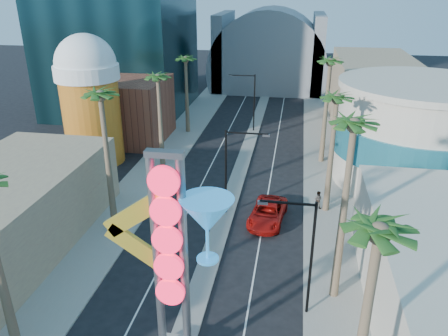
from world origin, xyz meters
TOP-DOWN VIEW (x-y plane):
  - sidewalk_west at (-9.50, 35.00)m, footprint 5.00×100.00m
  - sidewalk_east at (9.50, 35.00)m, footprint 5.00×100.00m
  - median at (0.00, 38.00)m, footprint 1.60×84.00m
  - brick_filler_west at (-16.00, 38.00)m, footprint 10.00×10.00m
  - filler_east at (16.00, 48.00)m, footprint 10.00×20.00m
  - beer_mug at (-17.00, 30.00)m, footprint 7.00×7.00m
  - turquoise_building at (18.00, 30.00)m, footprint 16.60×16.60m
  - canopy at (0.00, 72.00)m, footprint 22.00×16.00m
  - neon_sign at (0.82, 2.96)m, footprint 6.53×2.60m
  - streetlight_0 at (0.55, 20.00)m, footprint 3.79×0.25m
  - streetlight_1 at (-0.55, 44.00)m, footprint 3.79×0.25m
  - streetlight_2 at (6.72, 8.00)m, footprint 3.45×0.25m
  - palm_1 at (-9.00, 16.00)m, footprint 2.40×2.40m
  - palm_2 at (-9.00, 30.00)m, footprint 2.40×2.40m
  - palm_3 at (-9.00, 42.00)m, footprint 2.40×2.40m
  - palm_4 at (9.00, 0.00)m, footprint 2.40×2.40m
  - palm_5 at (9.00, 10.00)m, footprint 2.40×2.40m
  - palm_6 at (9.00, 22.00)m, footprint 2.40×2.40m
  - palm_7 at (9.00, 34.00)m, footprint 2.40×2.40m
  - red_pickup at (3.85, 19.19)m, footprint 3.49×6.35m
  - pedestrian_b at (8.23, 22.21)m, footprint 0.98×0.87m

SIDE VIEW (x-z plane):
  - sidewalk_west at x=-9.50m, z-range 0.00..0.15m
  - sidewalk_east at x=9.50m, z-range 0.00..0.15m
  - median at x=0.00m, z-range 0.00..0.15m
  - red_pickup at x=3.85m, z-range 0.00..1.68m
  - pedestrian_b at x=8.23m, z-range 0.15..1.84m
  - brick_filler_west at x=-16.00m, z-range 0.00..8.00m
  - canopy at x=0.00m, z-range -6.69..15.31m
  - streetlight_2 at x=6.72m, z-range 0.83..8.83m
  - streetlight_0 at x=0.55m, z-range 0.88..8.88m
  - streetlight_1 at x=-0.55m, z-range 0.88..8.88m
  - filler_east at x=16.00m, z-range 0.00..10.00m
  - turquoise_building at x=18.00m, z-range -0.05..10.55m
  - neon_sign at x=0.82m, z-range 1.03..13.58m
  - beer_mug at x=-17.00m, z-range 0.59..15.09m
  - palm_2 at x=-9.00m, z-range 3.88..15.08m
  - palm_3 at x=-9.00m, z-range 3.88..15.08m
  - palm_6 at x=9.00m, z-range 4.08..15.78m
  - palm_4 at x=9.00m, z-range 4.28..16.48m
  - palm_1 at x=-9.00m, z-range 4.47..17.17m
  - palm_7 at x=9.00m, z-range 4.47..17.17m
  - palm_5 at x=9.00m, z-range 4.67..17.87m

